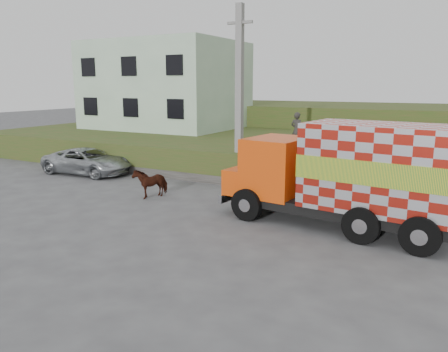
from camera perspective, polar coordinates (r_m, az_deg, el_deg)
The scene contains 10 objects.
ground at distance 16.07m, azimuth -2.17°, elevation -4.62°, with size 120.00×120.00×0.00m, color #474749.
embankment at distance 24.85m, azimuth 9.57°, elevation 2.88°, with size 40.00×12.00×1.50m, color #2F511B.
embankment_far at distance 36.26m, azimuth 15.80°, elevation 6.58°, with size 40.00×12.00×3.00m, color #2F511B.
retaining_strip at distance 20.51m, azimuth -1.06°, elevation -0.40°, with size 16.00×0.50×0.40m, color #595651.
building at distance 32.32m, azimuth -7.52°, elevation 11.66°, with size 10.00×8.00×6.00m, color silver.
utility_pole at distance 19.94m, azimuth 2.02°, elevation 10.47°, with size 1.20×0.30×8.00m.
cargo_truck at distance 14.38m, azimuth 16.07°, elevation 0.15°, with size 7.86×3.39×3.40m.
cow at distance 18.25m, azimuth -9.55°, elevation -0.83°, with size 0.65×1.42×1.20m, color #36120D.
suv at distance 23.68m, azimuth -17.41°, elevation 1.85°, with size 2.20×4.77×1.33m, color #9FA4A8.
pedestrian at distance 21.47m, azimuth 9.50°, elevation 5.88°, with size 0.64×0.42×1.76m, color #312E2B.
Camera 1 is at (7.83, -13.27, 4.55)m, focal length 35.00 mm.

